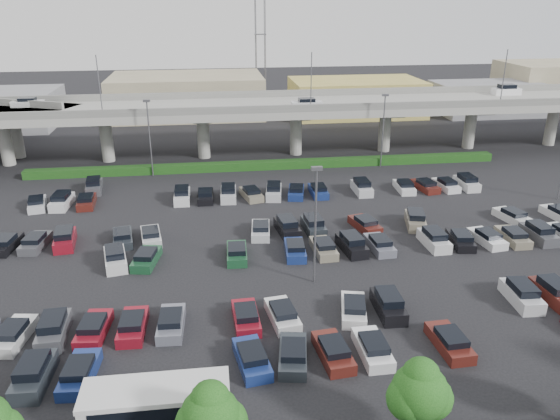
{
  "coord_description": "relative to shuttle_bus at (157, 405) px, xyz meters",
  "views": [
    {
      "loc": [
        -8.46,
        -48.41,
        22.89
      ],
      "look_at": [
        -1.29,
        3.99,
        2.0
      ],
      "focal_mm": 35.0,
      "sensor_mm": 36.0,
      "label": 1
    }
  ],
  "objects": [
    {
      "name": "ground",
      "position": [
        12.01,
        23.23,
        -1.44
      ],
      "size": [
        280.0,
        280.0,
        0.0
      ],
      "primitive_type": "plane",
      "color": "black"
    },
    {
      "name": "overpass",
      "position": [
        11.83,
        55.24,
        5.53
      ],
      "size": [
        150.0,
        13.0,
        15.8
      ],
      "color": "#97978F",
      "rests_on": "ground"
    },
    {
      "name": "hedge",
      "position": [
        12.01,
        48.23,
        -0.89
      ],
      "size": [
        66.0,
        1.6,
        1.1
      ],
      "primitive_type": "cube",
      "color": "#113B12",
      "rests_on": "ground"
    },
    {
      "name": "tree_row",
      "position": [
        12.71,
        -3.3,
        2.08
      ],
      "size": [
        65.07,
        3.66,
        5.94
      ],
      "color": "#332316",
      "rests_on": "ground"
    },
    {
      "name": "shuttle_bus",
      "position": [
        0.0,
        0.0,
        0.0
      ],
      "size": [
        8.23,
        2.88,
        2.64
      ],
      "color": "silver",
      "rests_on": "ground"
    },
    {
      "name": "parked_cars",
      "position": [
        11.75,
        20.46,
        -0.82
      ],
      "size": [
        63.03,
        41.63,
        1.67
      ],
      "color": "maroon",
      "rests_on": "ground"
    },
    {
      "name": "light_poles",
      "position": [
        7.89,
        25.23,
        4.8
      ],
      "size": [
        66.9,
        48.38,
        10.3
      ],
      "color": "#55555B",
      "rests_on": "ground"
    },
    {
      "name": "distant_buildings",
      "position": [
        24.39,
        85.04,
        2.31
      ],
      "size": [
        138.0,
        24.0,
        9.0
      ],
      "color": "slate",
      "rests_on": "ground"
    },
    {
      "name": "comm_tower",
      "position": [
        16.01,
        97.23,
        14.18
      ],
      "size": [
        2.4,
        2.4,
        30.0
      ],
      "color": "#55555B",
      "rests_on": "ground"
    }
  ]
}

